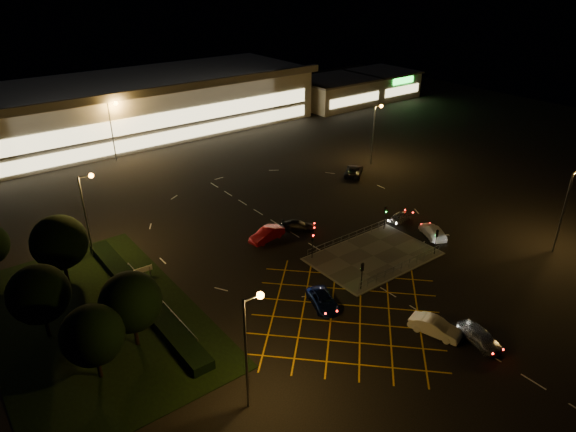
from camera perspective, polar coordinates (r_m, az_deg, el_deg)
ground at (r=60.79m, az=6.80°, el=-4.32°), size 180.00×180.00×0.00m
pedestrian_island at (r=60.83m, az=9.47°, el=-4.43°), size 14.00×9.00×0.12m
grass_verge at (r=53.64m, az=-20.83°, el=-10.68°), size 18.00×30.00×0.08m
hedge at (r=54.45m, az=-15.92°, el=-8.64°), size 2.00×26.00×1.00m
supermarket at (r=108.71m, az=-16.54°, el=11.70°), size 72.00×26.50×10.50m
retail_unit_a at (r=126.28m, az=5.21°, el=13.60°), size 18.80×14.80×6.35m
retail_unit_b at (r=137.33m, az=10.34°, el=14.33°), size 14.80×14.80×6.35m
streetlight_sw at (r=38.13m, az=-4.21°, el=-13.21°), size 1.78×0.56×10.03m
streetlight_se at (r=66.56m, az=28.67°, el=1.59°), size 1.78×0.56×10.03m
streetlight_nw at (r=61.60m, az=-21.40°, el=1.24°), size 1.78×0.56×10.03m
streetlight_ne at (r=87.32m, az=9.72°, el=9.84°), size 1.78×0.56×10.03m
streetlight_far_left at (r=92.58m, az=-18.85°, el=9.75°), size 1.78×0.56×10.03m
streetlight_far_right at (r=112.78m, az=0.60°, el=13.91°), size 1.78×0.56×10.03m
signal_sw at (r=53.54m, az=8.23°, el=-6.05°), size 0.28×0.30×3.15m
signal_se at (r=61.69m, az=16.18°, el=-2.25°), size 0.28×0.30×3.15m
signal_nw at (r=58.52m, az=2.73°, el=-2.77°), size 0.28×0.30×3.15m
signal_ne at (r=66.06m, az=10.77°, el=0.34°), size 0.28×0.30×3.15m
tree_a at (r=44.44m, az=-20.90°, el=-12.28°), size 5.04×5.04×6.86m
tree_b at (r=50.58m, az=-25.95°, el=-7.82°), size 5.40×5.40×7.35m
tree_c at (r=57.89m, az=-24.07°, el=-2.68°), size 5.76×5.76×7.84m
tree_e at (r=46.64m, az=-17.07°, el=-9.12°), size 5.40×5.40×7.35m
car_near_silver at (r=50.16m, az=20.56°, el=-12.43°), size 2.69×4.83×1.55m
car_queue_white at (r=50.02m, az=16.04°, el=-11.75°), size 2.98×5.05×1.57m
car_left_blue at (r=51.77m, az=3.92°, el=-9.33°), size 3.62×5.23×1.33m
car_far_dkgrey at (r=65.57m, az=1.12°, el=-1.08°), size 4.39×4.07×1.24m
car_right_silver at (r=69.43m, az=12.41°, el=-0.08°), size 3.95×2.15×1.28m
car_circ_red at (r=63.18m, az=-2.37°, el=-2.05°), size 5.00×2.39×1.58m
car_east_grey at (r=83.51m, az=7.31°, el=5.01°), size 5.77×5.30×1.50m
car_approach_white at (r=66.54m, az=15.81°, el=-1.63°), size 3.95×5.35×1.44m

